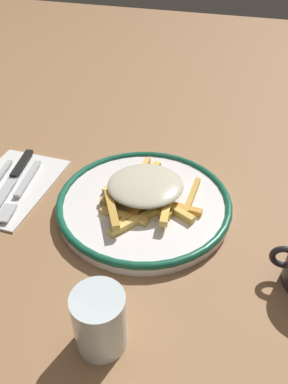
{
  "coord_description": "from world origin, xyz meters",
  "views": [
    {
      "loc": [
        -0.15,
        0.49,
        0.45
      ],
      "look_at": [
        0.0,
        0.0,
        0.04
      ],
      "focal_mm": 36.22,
      "sensor_mm": 36.0,
      "label": 1
    }
  ],
  "objects_px": {
    "napkin": "(11,185)",
    "fork": "(21,189)",
    "plate": "(144,203)",
    "knife": "(14,176)",
    "fries_heap": "(144,189)",
    "water_glass": "(100,321)"
  },
  "relations": [
    {
      "from": "napkin",
      "to": "water_glass",
      "type": "relative_size",
      "value": 2.47
    },
    {
      "from": "knife",
      "to": "water_glass",
      "type": "xyz_separation_m",
      "value": [
        -0.28,
        0.26,
        0.03
      ]
    },
    {
      "from": "fork",
      "to": "water_glass",
      "type": "height_order",
      "value": "water_glass"
    },
    {
      "from": "fries_heap",
      "to": "fork",
      "type": "bearing_deg",
      "value": 7.93
    },
    {
      "from": "water_glass",
      "to": "fork",
      "type": "bearing_deg",
      "value": -42.64
    },
    {
      "from": "napkin",
      "to": "fork",
      "type": "bearing_deg",
      "value": 157.95
    },
    {
      "from": "knife",
      "to": "plate",
      "type": "bearing_deg",
      "value": 178.54
    },
    {
      "from": "plate",
      "to": "water_glass",
      "type": "relative_size",
      "value": 3.5
    },
    {
      "from": "fork",
      "to": "knife",
      "type": "distance_m",
      "value": 0.05
    },
    {
      "from": "fries_heap",
      "to": "water_glass",
      "type": "xyz_separation_m",
      "value": [
        -0.02,
        0.26,
        0.0
      ]
    },
    {
      "from": "plate",
      "to": "napkin",
      "type": "bearing_deg",
      "value": 2.68
    },
    {
      "from": "napkin",
      "to": "knife",
      "type": "bearing_deg",
      "value": -80.48
    },
    {
      "from": "plate",
      "to": "fries_heap",
      "type": "xyz_separation_m",
      "value": [
        0.0,
        -0.01,
        0.03
      ]
    },
    {
      "from": "water_glass",
      "to": "plate",
      "type": "bearing_deg",
      "value": -85.14
    },
    {
      "from": "fries_heap",
      "to": "knife",
      "type": "bearing_deg",
      "value": 0.15
    },
    {
      "from": "fork",
      "to": "water_glass",
      "type": "xyz_separation_m",
      "value": [
        -0.25,
        0.23,
        0.03
      ]
    },
    {
      "from": "fries_heap",
      "to": "water_glass",
      "type": "bearing_deg",
      "value": 95.08
    },
    {
      "from": "napkin",
      "to": "water_glass",
      "type": "bearing_deg",
      "value": 139.12
    },
    {
      "from": "napkin",
      "to": "knife",
      "type": "distance_m",
      "value": 0.02
    },
    {
      "from": "fries_heap",
      "to": "plate",
      "type": "bearing_deg",
      "value": 102.52
    },
    {
      "from": "fries_heap",
      "to": "water_glass",
      "type": "relative_size",
      "value": 2.43
    },
    {
      "from": "napkin",
      "to": "fork",
      "type": "relative_size",
      "value": 1.21
    }
  ]
}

